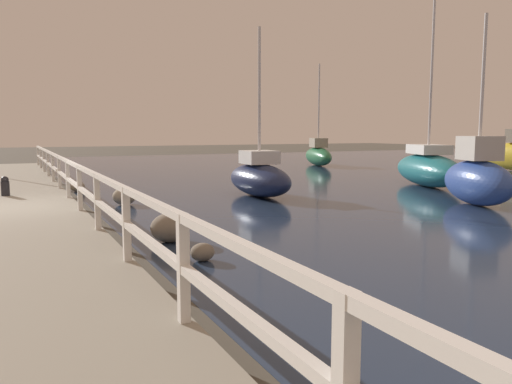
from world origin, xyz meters
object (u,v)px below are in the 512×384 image
at_px(sailboat_green, 318,155).
at_px(sailboat_navy, 259,178).
at_px(sailboat_teal, 428,168).
at_px(sailboat_blue, 478,178).
at_px(mooring_bollard, 5,186).

bearing_deg(sailboat_green, sailboat_navy, -109.75).
bearing_deg(sailboat_navy, sailboat_teal, 2.29).
height_order(sailboat_blue, sailboat_navy, sailboat_navy).
height_order(mooring_bollard, sailboat_teal, sailboat_teal).
relative_size(mooring_bollard, sailboat_teal, 0.07).
height_order(sailboat_blue, sailboat_teal, sailboat_teal).
xyz_separation_m(sailboat_teal, sailboat_navy, (-7.04, 0.18, -0.09)).
bearing_deg(sailboat_teal, sailboat_green, 99.91).
distance_m(sailboat_blue, sailboat_teal, 4.90).
distance_m(mooring_bollard, sailboat_teal, 14.39).
bearing_deg(sailboat_teal, sailboat_navy, -158.15).
distance_m(mooring_bollard, sailboat_blue, 13.22).
bearing_deg(sailboat_green, sailboat_teal, -82.62).
distance_m(sailboat_teal, sailboat_navy, 7.05).
relative_size(sailboat_blue, sailboat_teal, 0.68).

